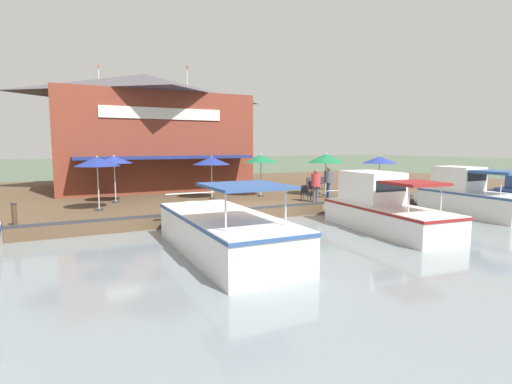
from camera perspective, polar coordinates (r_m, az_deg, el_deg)
ground_plane at (r=18.92m, az=-0.75°, el=-4.35°), size 220.00×220.00×0.00m
quay_deck at (r=29.06m, az=-10.32°, el=-0.01°), size 22.00×56.00×0.60m
quay_edge_fender at (r=18.90m, az=-0.89°, el=-2.36°), size 0.20×50.40×0.10m
waterfront_restaurant at (r=30.65m, az=-15.34°, el=8.53°), size 11.92×13.17×9.04m
patio_umbrella_by_entrance at (r=22.79m, az=-6.37°, el=4.45°), size 2.11×2.11×2.42m
patio_umbrella_back_row at (r=23.70m, az=0.71°, el=4.80°), size 2.09×2.09×2.53m
patio_umbrella_mid_patio_left at (r=24.47m, az=9.97°, el=4.77°), size 2.28×2.28×2.57m
patio_umbrella_far_corner at (r=19.85m, az=-21.75°, el=4.06°), size 2.04×2.04×2.54m
patio_umbrella_near_quay_edge at (r=27.57m, az=17.25°, el=4.41°), size 2.26×2.26×2.35m
patio_umbrella_mid_patio_right at (r=22.26m, az=-19.61°, el=4.36°), size 1.89×1.89×2.51m
cafe_chair_mid_patio at (r=22.00m, az=7.09°, el=-0.02°), size 0.52×0.52×0.85m
cafe_chair_back_row_seat at (r=27.42m, az=7.70°, el=1.28°), size 0.57×0.57×0.85m
cafe_chair_far_corner_seat at (r=28.05m, az=9.55°, el=1.36°), size 0.52×0.52×0.85m
cafe_chair_beside_entrance at (r=24.61m, az=8.07°, el=0.67°), size 0.46×0.46×0.85m
person_at_quay_edge at (r=21.43m, az=8.54°, el=1.49°), size 0.50×0.50×1.76m
person_near_entrance at (r=23.36m, az=10.33°, el=1.98°), size 0.51×0.51×1.82m
motorboat_second_along at (r=23.22m, az=27.35°, el=-0.61°), size 6.29×2.21×2.45m
motorboat_distant_upstream at (r=17.96m, az=16.71°, el=-2.24°), size 7.49×2.82×2.41m
motorboat_far_downstream at (r=13.85m, az=-5.69°, el=-5.15°), size 8.30×2.72×2.42m
mooring_post at (r=17.29m, az=-31.26°, el=-2.79°), size 0.22×0.22×0.90m
tree_behind_restaurant at (r=37.82m, az=-9.10°, el=9.43°), size 4.00×3.81×6.94m
tree_upstream_bank at (r=38.39m, az=-4.49°, el=9.45°), size 4.31×4.10×7.08m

